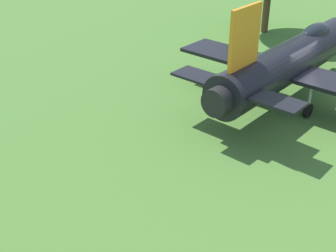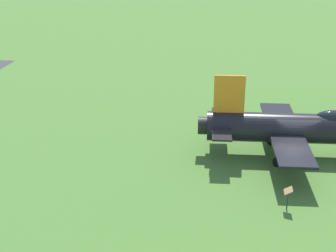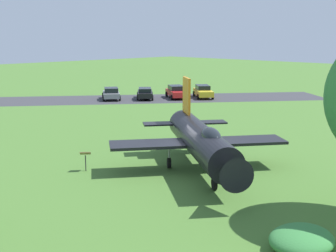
# 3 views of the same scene
# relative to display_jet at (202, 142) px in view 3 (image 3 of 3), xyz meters

# --- Properties ---
(ground_plane) EXTENTS (200.00, 200.00, 0.00)m
(ground_plane) POSITION_rel_display_jet_xyz_m (-0.30, 0.22, -1.82)
(ground_plane) COLOR #47722D
(parking_strip) EXTENTS (31.05, 36.92, 0.00)m
(parking_strip) POSITION_rel_display_jet_xyz_m (-23.45, 19.39, -1.82)
(parking_strip) COLOR #38383D
(parking_strip) RESTS_ON ground_plane
(display_jet) EXTENTS (11.20, 9.45, 4.91)m
(display_jet) POSITION_rel_display_jet_xyz_m (0.00, 0.00, 0.00)
(display_jet) COLOR black
(display_jet) RESTS_ON ground_plane
(shrub_near_fence) EXTENTS (2.16, 2.57, 0.84)m
(shrub_near_fence) POSITION_rel_display_jet_xyz_m (8.46, -4.49, -1.40)
(shrub_near_fence) COLOR #387F3D
(shrub_near_fence) RESTS_ON ground_plane
(info_plaque) EXTENTS (0.69, 0.72, 1.14)m
(info_plaque) POSITION_rel_display_jet_xyz_m (-4.97, -4.18, -0.96)
(info_plaque) COLOR #333333
(info_plaque) RESTS_ON ground_plane
(parked_car_yellow) EXTENTS (4.75, 4.33, 1.51)m
(parked_car_yellow) POSITION_rel_display_jet_xyz_m (-20.15, 23.82, -1.04)
(parked_car_yellow) COLOR gold
(parked_car_yellow) RESTS_ON ground_plane
(parked_car_red) EXTENTS (4.76, 4.01, 1.51)m
(parked_car_red) POSITION_rel_display_jet_xyz_m (-22.16, 21.21, -1.04)
(parked_car_red) COLOR red
(parked_car_red) RESTS_ON ground_plane
(parked_car_black) EXTENTS (4.62, 4.40, 1.35)m
(parked_car_black) POSITION_rel_display_jet_xyz_m (-24.35, 18.07, -1.10)
(parked_car_black) COLOR black
(parked_car_black) RESTS_ON ground_plane
(parked_car_gray) EXTENTS (4.54, 4.01, 1.44)m
(parked_car_gray) POSITION_rel_display_jet_xyz_m (-26.80, 14.89, -1.07)
(parked_car_gray) COLOR slate
(parked_car_gray) RESTS_ON ground_plane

